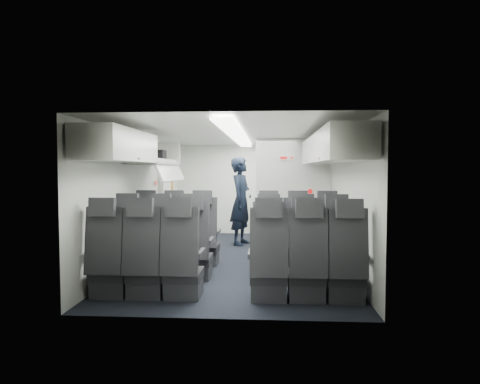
# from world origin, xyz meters

# --- Properties ---
(cabin_shell) EXTENTS (3.41, 6.01, 2.16)m
(cabin_shell) POSITION_xyz_m (0.00, 0.00, 1.12)
(cabin_shell) COLOR black
(cabin_shell) RESTS_ON ground
(seat_row_front) EXTENTS (3.33, 0.56, 1.24)m
(seat_row_front) POSITION_xyz_m (-0.00, -0.53, 0.40)
(seat_row_front) COLOR black
(seat_row_front) RESTS_ON cabin_shell
(seat_row_mid) EXTENTS (3.33, 0.56, 1.24)m
(seat_row_mid) POSITION_xyz_m (-0.00, -1.43, 0.40)
(seat_row_mid) COLOR black
(seat_row_mid) RESTS_ON cabin_shell
(seat_row_rear) EXTENTS (3.33, 0.56, 1.24)m
(seat_row_rear) POSITION_xyz_m (-0.00, -2.33, 0.40)
(seat_row_rear) COLOR black
(seat_row_rear) RESTS_ON cabin_shell
(overhead_bin_left_rear) EXTENTS (0.53, 1.80, 0.40)m
(overhead_bin_left_rear) POSITION_xyz_m (-1.40, -2.00, 1.86)
(overhead_bin_left_rear) COLOR silver
(overhead_bin_left_rear) RESTS_ON cabin_shell
(overhead_bin_left_front_open) EXTENTS (0.64, 1.70, 0.72)m
(overhead_bin_left_front_open) POSITION_xyz_m (-1.44, -0.25, 1.74)
(overhead_bin_left_front_open) COLOR #9E9E93
(overhead_bin_left_front_open) RESTS_ON cabin_shell
(overhead_bin_right_rear) EXTENTS (0.53, 1.80, 0.40)m
(overhead_bin_right_rear) POSITION_xyz_m (1.40, -2.00, 1.86)
(overhead_bin_right_rear) COLOR silver
(overhead_bin_right_rear) RESTS_ON cabin_shell
(overhead_bin_right_front) EXTENTS (0.53, 1.70, 0.40)m
(overhead_bin_right_front) POSITION_xyz_m (1.40, -0.25, 1.86)
(overhead_bin_right_front) COLOR silver
(overhead_bin_right_front) RESTS_ON cabin_shell
(bulkhead_partition) EXTENTS (1.40, 0.15, 2.13)m
(bulkhead_partition) POSITION_xyz_m (0.98, 0.80, 1.08)
(bulkhead_partition) COLOR silver
(bulkhead_partition) RESTS_ON cabin_shell
(galley_unit) EXTENTS (0.85, 0.52, 1.90)m
(galley_unit) POSITION_xyz_m (0.95, 2.72, 0.95)
(galley_unit) COLOR #939399
(galley_unit) RESTS_ON cabin_shell
(boarding_door) EXTENTS (0.12, 1.27, 1.86)m
(boarding_door) POSITION_xyz_m (-1.64, 1.55, 0.95)
(boarding_door) COLOR silver
(boarding_door) RESTS_ON cabin_shell
(flight_attendant) EXTENTS (0.61, 0.76, 1.82)m
(flight_attendant) POSITION_xyz_m (-0.04, 1.47, 0.91)
(flight_attendant) COLOR black
(flight_attendant) RESTS_ON ground
(carry_on_bag) EXTENTS (0.38, 0.27, 0.22)m
(carry_on_bag) POSITION_xyz_m (-1.42, -0.21, 1.78)
(carry_on_bag) COLOR black
(carry_on_bag) RESTS_ON overhead_bin_left_front_open
(papers) EXTENTS (0.22, 0.03, 0.15)m
(papers) POSITION_xyz_m (0.15, 1.42, 1.06)
(papers) COLOR white
(papers) RESTS_ON flight_attendant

